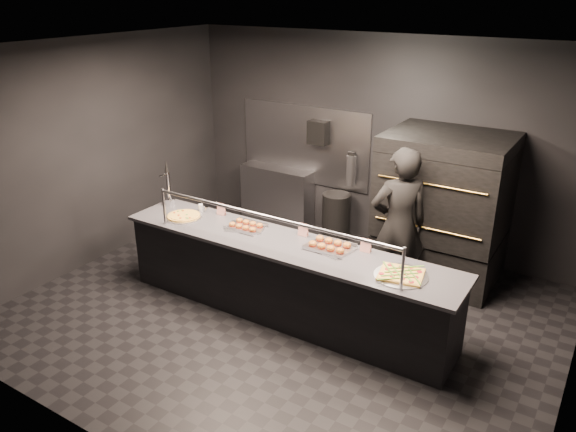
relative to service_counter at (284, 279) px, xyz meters
The scene contains 15 objects.
room 1.03m from the service_counter, 115.57° to the left, with size 6.04×6.00×3.00m.
service_counter is the anchor object (origin of this frame).
pizza_oven 2.30m from the service_counter, 57.73° to the left, with size 1.50×1.23×1.91m.
prep_shelf 2.82m from the service_counter, 124.59° to the left, with size 1.20×0.35×0.90m, color #99999E.
towel_dispenser 2.78m from the service_counter, 110.63° to the left, with size 0.30×0.20×0.35m, color black.
fire_extinguisher 2.50m from the service_counter, 98.30° to the left, with size 0.14×0.14×0.51m.
beer_tap 2.01m from the service_counter, behind, with size 0.16×0.22×0.60m.
round_pizza 1.52m from the service_counter, behind, with size 0.46×0.46×0.03m.
slider_tray_a 0.78m from the service_counter, 169.71° to the left, with size 0.51×0.44×0.07m.
slider_tray_b 0.71m from the service_counter, 16.77° to the left, with size 0.56×0.45×0.08m.
square_pizza 1.48m from the service_counter, ahead, with size 0.54×0.54×0.05m.
condiment_jar 1.48m from the service_counter, behind, with size 0.14×0.06×0.09m.
tent_cards 0.60m from the service_counter, 100.18° to the left, with size 2.09×0.04×0.15m.
trash_bin 2.27m from the service_counter, 102.14° to the left, with size 0.42×0.42×0.71m, color black.
worker 1.49m from the service_counter, 48.29° to the left, with size 0.70×0.46×1.91m, color black.
Camera 1 is at (3.05, -4.78, 3.60)m, focal length 35.00 mm.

